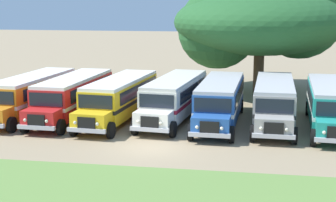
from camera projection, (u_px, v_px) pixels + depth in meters
name	position (u px, v px, depth m)	size (l,w,h in m)	color
ground_plane	(151.00, 148.00, 28.69)	(220.00, 220.00, 0.00)	#937F60
parked_bus_slot_0	(32.00, 93.00, 36.66)	(3.29, 10.93, 2.82)	orange
parked_bus_slot_1	(73.00, 95.00, 36.08)	(3.08, 10.89, 2.82)	red
parked_bus_slot_2	(120.00, 97.00, 35.33)	(3.47, 10.96, 2.82)	yellow
parked_bus_slot_3	(175.00, 96.00, 35.52)	(3.63, 10.98, 2.82)	silver
parked_bus_slot_4	(220.00, 100.00, 34.35)	(2.98, 10.88, 2.82)	#23519E
parked_bus_slot_5	(274.00, 100.00, 34.10)	(2.96, 10.88, 2.82)	#9E9993
parked_bus_slot_6	(330.00, 103.00, 33.15)	(3.18, 10.91, 2.82)	teal
broad_shade_tree	(262.00, 21.00, 45.15)	(15.01, 15.71, 10.76)	brown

